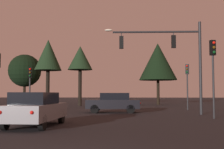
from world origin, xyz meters
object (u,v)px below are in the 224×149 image
(traffic_light_corner_left, at_px, (30,80))
(traffic_light_corner_right, at_px, (187,77))
(tree_right_cluster, at_px, (48,56))
(traffic_signal_mast_arm, at_px, (172,51))
(tree_left_far, at_px, (158,62))
(tree_center_horizon, at_px, (80,59))
(car_nearside_lane, at_px, (36,109))
(car_crossing_right, at_px, (113,102))
(tree_behind_sign, at_px, (25,71))
(traffic_light_median, at_px, (213,63))

(traffic_light_corner_left, bearing_deg, traffic_light_corner_right, 9.13)
(traffic_light_corner_left, height_order, tree_right_cluster, tree_right_cluster)
(traffic_signal_mast_arm, distance_m, tree_left_far, 18.56)
(tree_center_horizon, height_order, tree_right_cluster, tree_right_cluster)
(traffic_light_corner_right, height_order, tree_center_horizon, tree_center_horizon)
(car_nearside_lane, bearing_deg, traffic_signal_mast_arm, 48.35)
(traffic_signal_mast_arm, xyz_separation_m, car_crossing_right, (-4.24, 1.85, -3.69))
(traffic_light_corner_left, xyz_separation_m, tree_behind_sign, (-7.67, 20.21, 2.35))
(car_crossing_right, xyz_separation_m, tree_right_cluster, (-9.15, 14.46, 5.54))
(traffic_light_corner_left, bearing_deg, car_crossing_right, -14.16)
(traffic_light_corner_right, relative_size, tree_right_cluster, 0.49)
(tree_right_cluster, bearing_deg, car_crossing_right, -57.67)
(traffic_signal_mast_arm, distance_m, tree_behind_sign, 30.58)
(traffic_signal_mast_arm, bearing_deg, traffic_light_corner_right, 69.50)
(tree_left_far, relative_size, tree_center_horizon, 1.13)
(traffic_light_median, height_order, tree_left_far, tree_left_far)
(tree_right_cluster, bearing_deg, tree_center_horizon, -23.67)
(car_nearside_lane, height_order, car_crossing_right, same)
(tree_left_far, bearing_deg, car_nearside_lane, -106.69)
(tree_left_far, bearing_deg, car_crossing_right, -106.79)
(traffic_light_corner_left, bearing_deg, traffic_light_median, -27.90)
(car_crossing_right, distance_m, tree_right_cluster, 17.98)
(traffic_signal_mast_arm, relative_size, car_nearside_lane, 1.49)
(car_crossing_right, bearing_deg, traffic_light_corner_right, 31.94)
(tree_center_horizon, bearing_deg, tree_left_far, 23.22)
(traffic_light_corner_left, xyz_separation_m, traffic_light_median, (13.37, -7.08, 0.61))
(traffic_signal_mast_arm, bearing_deg, tree_right_cluster, 129.38)
(car_crossing_right, relative_size, tree_right_cluster, 0.50)
(traffic_light_median, relative_size, tree_center_horizon, 0.64)
(car_crossing_right, height_order, tree_left_far, tree_left_far)
(traffic_signal_mast_arm, xyz_separation_m, tree_center_horizon, (-8.91, 14.34, 1.19))
(car_crossing_right, bearing_deg, traffic_light_median, -40.45)
(car_crossing_right, bearing_deg, car_nearside_lane, -106.52)
(traffic_signal_mast_arm, bearing_deg, traffic_light_corner_left, 162.23)
(traffic_light_corner_right, height_order, tree_behind_sign, tree_behind_sign)
(tree_center_horizon, bearing_deg, traffic_signal_mast_arm, -58.14)
(tree_left_far, distance_m, tree_right_cluster, 14.36)
(traffic_light_corner_right, bearing_deg, tree_right_cluster, 146.13)
(traffic_light_corner_left, xyz_separation_m, tree_right_cluster, (-1.95, 12.64, 3.69))
(traffic_signal_mast_arm, height_order, traffic_light_median, traffic_signal_mast_arm)
(tree_right_cluster, bearing_deg, traffic_light_corner_left, -81.23)
(car_crossing_right, bearing_deg, tree_right_cluster, 122.33)
(car_nearside_lane, relative_size, tree_behind_sign, 0.61)
(tree_behind_sign, relative_size, tree_center_horizon, 1.04)
(traffic_light_corner_left, relative_size, car_nearside_lane, 0.81)
(traffic_light_corner_right, distance_m, tree_behind_sign, 27.97)
(traffic_light_corner_right, xyz_separation_m, car_crossing_right, (-6.42, -4.00, -2.13))
(tree_behind_sign, bearing_deg, traffic_signal_mast_arm, -51.33)
(traffic_signal_mast_arm, xyz_separation_m, traffic_light_corner_right, (2.19, 5.85, -1.56))
(traffic_light_corner_right, distance_m, traffic_light_median, 9.28)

